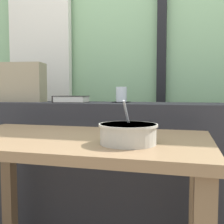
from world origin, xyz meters
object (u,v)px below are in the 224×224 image
object	(u,v)px
coaster_square	(121,102)
throw_pillow	(20,82)
closed_book	(71,99)
breakfast_table	(73,164)
soup_bowl	(128,134)
juice_glass	(121,95)

from	to	relation	value
coaster_square	throw_pillow	xyz separation A→B (m)	(-0.69, -0.05, 0.13)
closed_book	throw_pillow	xyz separation A→B (m)	(-0.37, 0.01, 0.11)
breakfast_table	coaster_square	world-z (taller)	coaster_square
soup_bowl	breakfast_table	bearing A→B (deg)	158.67
closed_book	soup_bowl	world-z (taller)	closed_book
juice_glass	soup_bowl	bearing A→B (deg)	-75.27
juice_glass	breakfast_table	bearing A→B (deg)	-94.81
coaster_square	closed_book	world-z (taller)	closed_book
juice_glass	throw_pillow	bearing A→B (deg)	-175.76
coaster_square	juice_glass	size ratio (longest dim) A/B	1.07
breakfast_table	throw_pillow	distance (m)	0.94
breakfast_table	coaster_square	distance (m)	0.69
throw_pillow	juice_glass	bearing A→B (deg)	4.24
breakfast_table	closed_book	xyz separation A→B (m)	(-0.26, 0.58, 0.25)
coaster_square	closed_book	xyz separation A→B (m)	(-0.31, -0.06, 0.02)
throw_pillow	coaster_square	bearing A→B (deg)	4.24
closed_book	breakfast_table	bearing A→B (deg)	-65.98
juice_glass	soup_bowl	xyz separation A→B (m)	(0.20, -0.74, -0.13)
juice_glass	throw_pillow	distance (m)	0.69
coaster_square	juice_glass	bearing A→B (deg)	0.00
breakfast_table	coaster_square	bearing A→B (deg)	85.19
throw_pillow	soup_bowl	distance (m)	1.14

